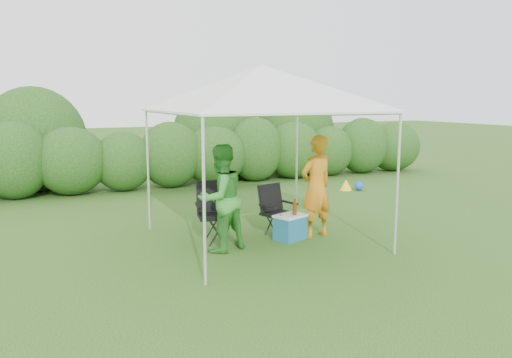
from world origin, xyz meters
name	(u,v)px	position (x,y,z in m)	size (l,w,h in m)	color
ground	(275,248)	(0.00, 0.00, 0.00)	(70.00, 70.00, 0.00)	#345E1D
hedge	(175,156)	(0.12, 6.00, 0.82)	(16.35, 1.53, 1.80)	#28541A
canopy	(262,89)	(0.00, 0.50, 2.46)	(3.10, 3.10, 2.83)	silver
chair_right	(275,207)	(0.34, 0.68, 0.50)	(0.63, 0.60, 0.87)	black
chair_left	(214,208)	(-0.70, 0.83, 0.55)	(0.69, 0.65, 0.98)	black
man	(316,187)	(0.92, 0.32, 0.86)	(0.63, 0.41, 1.72)	orange
woman	(221,198)	(-0.80, 0.27, 0.82)	(0.80, 0.62, 1.64)	green
cooler	(290,227)	(0.44, 0.33, 0.21)	(0.60, 0.52, 0.42)	#1E618B
bottle	(295,207)	(0.50, 0.29, 0.56)	(0.07, 0.07, 0.27)	#592D0C
lawn_toy	(349,185)	(4.01, 3.67, 0.13)	(0.54, 0.45, 0.27)	yellow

